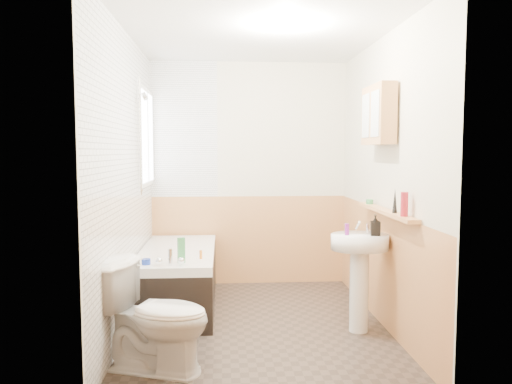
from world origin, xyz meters
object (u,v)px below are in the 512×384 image
(toilet, at_px, (155,317))
(pine_shelf, at_px, (385,211))
(sink, at_px, (359,262))
(bathtub, at_px, (178,277))
(medicine_cabinet, at_px, (378,115))

(toilet, bearing_deg, pine_shelf, -52.44)
(toilet, relative_size, sink, 0.83)
(bathtub, relative_size, sink, 1.70)
(pine_shelf, bearing_deg, sink, 170.63)
(bathtub, relative_size, toilet, 2.06)
(sink, height_order, medicine_cabinet, medicine_cabinet)
(pine_shelf, bearing_deg, bathtub, 155.82)
(sink, distance_m, medicine_cabinet, 1.24)
(sink, bearing_deg, medicine_cabinet, 43.01)
(toilet, xyz_separation_m, pine_shelf, (1.80, 0.61, 0.64))
(pine_shelf, distance_m, medicine_cabinet, 0.81)
(bathtub, bearing_deg, pine_shelf, -24.18)
(pine_shelf, relative_size, medicine_cabinet, 2.27)
(bathtub, height_order, medicine_cabinet, medicine_cabinet)
(sink, bearing_deg, bathtub, 161.36)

